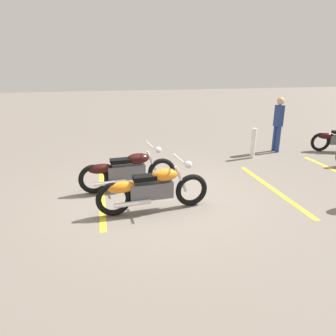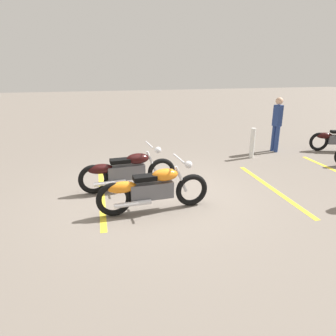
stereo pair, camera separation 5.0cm
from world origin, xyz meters
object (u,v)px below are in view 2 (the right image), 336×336
(bystander_secondary, at_px, (277,122))
(bollard_post, at_px, (252,143))
(motorcycle_dark_foreground, at_px, (126,171))
(motorcycle_bright_foreground, at_px, (151,189))

(bystander_secondary, xyz_separation_m, bollard_post, (-1.09, -0.49, -0.52))
(motorcycle_dark_foreground, bearing_deg, motorcycle_bright_foreground, -77.73)
(motorcycle_bright_foreground, xyz_separation_m, motorcycle_dark_foreground, (-0.35, 1.20, 0.00))
(motorcycle_dark_foreground, xyz_separation_m, bollard_post, (4.06, 1.68, -0.00))
(motorcycle_dark_foreground, height_order, bystander_secondary, bystander_secondary)
(motorcycle_bright_foreground, relative_size, bystander_secondary, 1.27)
(bystander_secondary, height_order, bollard_post, bystander_secondary)
(bollard_post, bearing_deg, motorcycle_bright_foreground, -142.14)
(motorcycle_bright_foreground, distance_m, motorcycle_dark_foreground, 1.25)
(motorcycle_dark_foreground, distance_m, bollard_post, 4.39)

